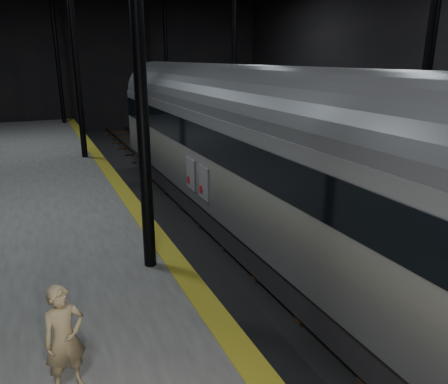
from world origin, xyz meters
TOP-DOWN VIEW (x-y plane):
  - ground at (0.00, 0.00)m, footprint 44.00×44.00m
  - platform_right at (7.50, 0.00)m, footprint 9.00×43.80m
  - tactile_strip at (-3.25, 0.00)m, footprint 0.50×43.80m
  - track at (0.00, 0.00)m, footprint 2.40×43.00m
  - train at (-0.00, -0.19)m, footprint 2.86×19.10m
  - woman at (-5.78, -7.25)m, footprint 0.65×0.52m

SIDE VIEW (x-z plane):
  - ground at x=0.00m, z-range 0.00..0.00m
  - track at x=0.00m, z-range -0.05..0.19m
  - platform_right at x=7.50m, z-range 0.00..1.00m
  - tactile_strip at x=-3.25m, z-range 1.00..1.01m
  - woman at x=-5.78m, z-range 1.00..2.57m
  - train at x=0.00m, z-range 0.30..5.40m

